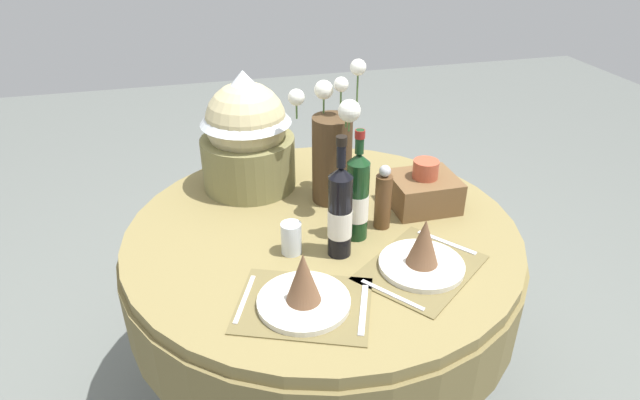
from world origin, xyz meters
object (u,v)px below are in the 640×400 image
Objects in this scene: pepper_mill at (383,199)px; tumbler_near_left at (291,238)px; flower_vase at (333,150)px; gift_tub_back_left at (246,129)px; wine_bottle_centre at (358,197)px; dining_table at (322,266)px; wine_bottle_left at (340,212)px; place_setting_left at (304,291)px; place_setting_right at (423,255)px; woven_basket_side_right at (423,190)px.

tumbler_near_left is at bearing -167.25° from pepper_mill.
flower_vase is 1.10× the size of gift_tub_back_left.
tumbler_near_left is 0.23× the size of gift_tub_back_left.
gift_tub_back_left is at bearing 122.68° from wine_bottle_centre.
dining_table is 3.59× the size of wine_bottle_centre.
flower_vase is 0.32m from wine_bottle_left.
wine_bottle_centre reaches higher than dining_table.
place_setting_left is at bearing -136.30° from pepper_mill.
pepper_mill is at bearing 43.70° from place_setting_left.
place_setting_right is at bearing -72.76° from flower_vase.
wine_bottle_centre is 1.64× the size of pepper_mill.
pepper_mill is (0.17, 0.11, -0.04)m from wine_bottle_left.
wine_bottle_centre reaches higher than place_setting_left.
tumbler_near_left is 0.49m from gift_tub_back_left.
wine_bottle_left is (-0.07, -0.31, -0.05)m from flower_vase.
dining_table is at bearing -173.25° from woven_basket_side_right.
place_setting_left is 1.93× the size of pepper_mill.
flower_vase is 0.31m from gift_tub_back_left.
flower_vase reaches higher than place_setting_right.
gift_tub_back_left is (-0.26, 0.18, 0.03)m from flower_vase.
flower_vase is (-0.14, 0.44, 0.14)m from place_setting_right.
tumbler_near_left is at bearing -137.48° from dining_table.
woven_basket_side_right is (0.48, 0.15, 0.01)m from tumbler_near_left.
wine_bottle_left is at bearing -150.73° from woven_basket_side_right.
flower_vase is at bearing 92.31° from wine_bottle_centre.
place_setting_left is 0.45m from pepper_mill.
wine_bottle_centre is (0.23, 0.27, 0.09)m from place_setting_left.
flower_vase is at bearing 54.08° from tumbler_near_left.
tumbler_near_left is (-0.20, -0.28, -0.14)m from flower_vase.
pepper_mill is at bearing -13.45° from dining_table.
flower_vase reaches higher than wine_bottle_left.
wine_bottle_centre reaches higher than pepper_mill.
pepper_mill is at bearing -153.95° from woven_basket_side_right.
pepper_mill is at bearing 20.37° from wine_bottle_centre.
dining_table is 0.41m from place_setting_right.
wine_bottle_left is at bearing -85.72° from dining_table.
tumbler_near_left is (-0.12, -0.11, 0.20)m from dining_table.
place_setting_right is 2.00× the size of pepper_mill.
place_setting_left and place_setting_right have the same top height.
wine_bottle_centre is at bearing 50.25° from place_setting_left.
wine_bottle_centre is 1.65× the size of woven_basket_side_right.
gift_tub_back_left is at bearing 122.58° from place_setting_right.
dining_table is 0.26m from tumbler_near_left.
woven_basket_side_right is at bearing -28.75° from gift_tub_back_left.
woven_basket_side_right is at bearing 17.87° from tumbler_near_left.
woven_basket_side_right is (0.18, 0.09, -0.04)m from pepper_mill.
flower_vase is 0.25m from pepper_mill.
gift_tub_back_left is at bearing 151.25° from woven_basket_side_right.
flower_vase reaches higher than gift_tub_back_left.
dining_table is 0.31m from pepper_mill.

